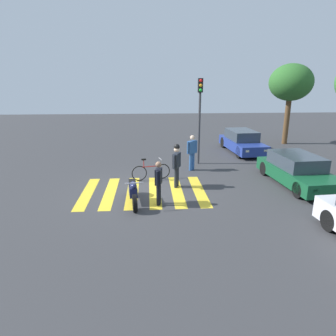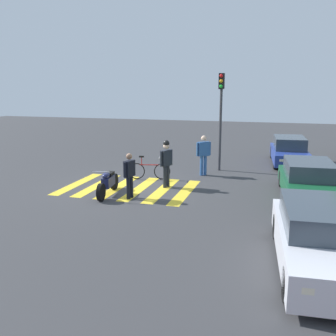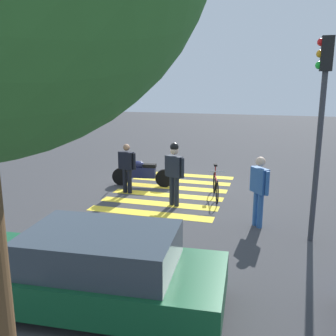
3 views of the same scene
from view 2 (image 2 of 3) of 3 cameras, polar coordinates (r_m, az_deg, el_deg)
ground_plane at (r=14.78m, az=-5.92°, el=-2.98°), size 60.00×60.00×0.00m
police_motorcycle at (r=13.83m, az=-9.08°, el=-2.20°), size 2.14×0.62×1.02m
leaning_bicycle at (r=15.97m, az=-2.86°, el=-0.37°), size 0.55×1.74×1.01m
officer_on_foot at (r=14.53m, az=-0.26°, el=1.23°), size 0.64×0.39×1.86m
officer_by_motorcycle at (r=13.18m, az=-5.85°, el=-0.78°), size 0.64×0.29×1.61m
pedestrian_bystander at (r=16.63m, az=5.40°, el=2.36°), size 0.47×0.57×1.78m
crosswalk_stripes at (r=14.78m, az=-5.92°, el=-2.97°), size 3.58×4.95×0.01m
car_blue_hatchback at (r=20.15m, az=17.88°, el=2.45°), size 4.40×1.97×1.36m
car_green_compact at (r=14.17m, az=20.55°, el=-1.80°), size 4.43×2.09×1.29m
car_white_van at (r=8.86m, az=22.06°, el=-9.86°), size 4.51×2.05×1.38m
traffic_light_pole at (r=17.51m, az=8.01°, el=9.20°), size 0.33×0.24×4.45m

